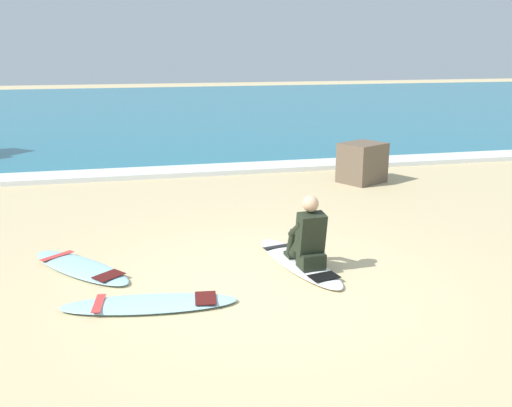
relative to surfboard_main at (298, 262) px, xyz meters
The scene contains 8 objects.
ground_plane 0.83m from the surfboard_main, 137.36° to the right, with size 80.00×80.00×0.00m, color #CCB584.
sea 19.78m from the surfboard_main, 91.76° to the left, with size 80.00×28.00×0.10m, color teal.
breaking_foam 6.10m from the surfboard_main, 95.71° to the left, with size 80.00×0.90×0.11m, color white.
surfboard_main is the anchor object (origin of this frame).
surfer_seated 0.45m from the surfboard_main, 74.15° to the right, with size 0.40×0.72×0.95m.
surfboard_spare_near 2.20m from the surfboard_main, 157.27° to the right, with size 2.04×0.75×0.08m.
surfboard_spare_far 2.89m from the surfboard_main, behind, with size 1.57×1.79×0.08m.
shoreline_rock 5.15m from the surfboard_main, 57.21° to the left, with size 0.87×0.74×0.85m, color brown.
Camera 1 is at (-1.61, -6.32, 2.85)m, focal length 40.06 mm.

